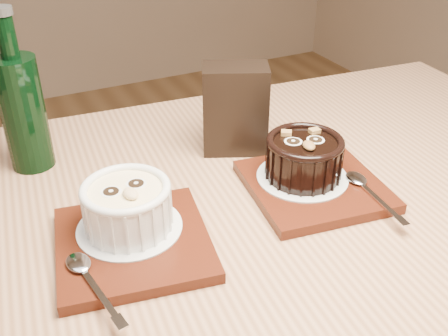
% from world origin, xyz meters
% --- Properties ---
extents(table, '(1.26, 0.90, 0.75)m').
position_xyz_m(table, '(0.23, 0.19, 0.66)').
color(table, '#905F3F').
rests_on(table, ground).
extents(tray_left, '(0.21, 0.21, 0.01)m').
position_xyz_m(tray_left, '(0.07, 0.20, 0.76)').
color(tray_left, '#49190C').
rests_on(tray_left, table).
extents(doily_left, '(0.13, 0.13, 0.00)m').
position_xyz_m(doily_left, '(0.07, 0.22, 0.77)').
color(doily_left, silver).
rests_on(doily_left, tray_left).
extents(ramekin_white, '(0.11, 0.11, 0.06)m').
position_xyz_m(ramekin_white, '(0.07, 0.22, 0.80)').
color(ramekin_white, white).
rests_on(ramekin_white, doily_left).
extents(spoon_left, '(0.05, 0.14, 0.01)m').
position_xyz_m(spoon_left, '(0.01, 0.14, 0.77)').
color(spoon_left, silver).
rests_on(spoon_left, tray_left).
extents(tray_right, '(0.20, 0.20, 0.01)m').
position_xyz_m(tray_right, '(0.34, 0.20, 0.76)').
color(tray_right, '#49190C').
rests_on(tray_right, table).
extents(doily_right, '(0.13, 0.13, 0.00)m').
position_xyz_m(doily_right, '(0.33, 0.22, 0.77)').
color(doily_right, silver).
rests_on(doily_right, tray_right).
extents(ramekin_dark, '(0.11, 0.11, 0.06)m').
position_xyz_m(ramekin_dark, '(0.33, 0.22, 0.80)').
color(ramekin_dark, black).
rests_on(ramekin_dark, doily_right).
extents(spoon_right, '(0.04, 0.14, 0.01)m').
position_xyz_m(spoon_right, '(0.39, 0.14, 0.77)').
color(spoon_right, silver).
rests_on(spoon_right, tray_right).
extents(condiment_stand, '(0.12, 0.10, 0.14)m').
position_xyz_m(condiment_stand, '(0.29, 0.36, 0.82)').
color(condiment_stand, black).
rests_on(condiment_stand, table).
extents(green_bottle, '(0.06, 0.06, 0.24)m').
position_xyz_m(green_bottle, '(-0.01, 0.45, 0.84)').
color(green_bottle, black).
rests_on(green_bottle, table).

